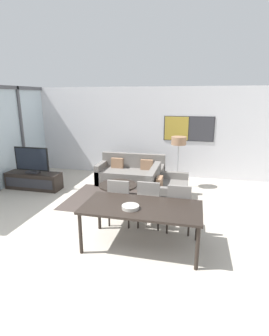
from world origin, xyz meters
TOP-DOWN VIEW (x-y plane):
  - ground_plane at (0.00, 0.00)m, footprint 24.00×24.00m
  - wall_back at (0.04, 5.09)m, footprint 8.06×0.09m
  - area_rug at (-0.13, 2.72)m, footprint 2.54×1.87m
  - tv_console at (-2.66, 2.97)m, footprint 1.54×0.49m
  - television at (-2.66, 2.97)m, footprint 1.00×0.20m
  - sofa_main at (-0.13, 4.06)m, footprint 1.92×0.89m
  - sofa_side at (1.02, 2.85)m, footprint 0.89×1.39m
  - coffee_table at (-0.13, 2.72)m, footprint 0.94×0.94m
  - dining_table at (0.87, 0.79)m, footprint 1.97×0.97m
  - dining_chair_left at (0.29, 1.47)m, footprint 0.46×0.46m
  - dining_chair_centre at (0.87, 1.52)m, footprint 0.46×0.46m
  - dining_chair_right at (1.45, 1.44)m, footprint 0.46×0.46m
  - fruit_bowl at (0.71, 0.65)m, footprint 0.28×0.28m
  - floor_lamp at (1.22, 4.01)m, footprint 0.41×0.41m

SIDE VIEW (x-z plane):
  - ground_plane at x=0.00m, z-range 0.00..0.00m
  - area_rug at x=-0.13m, z-range 0.00..0.01m
  - tv_console at x=-2.66m, z-range 0.00..0.46m
  - sofa_side at x=1.02m, z-range -0.15..0.70m
  - sofa_main at x=-0.13m, z-range -0.15..0.70m
  - coffee_table at x=-0.13m, z-range 0.10..0.51m
  - dining_chair_left at x=0.29m, z-range 0.04..1.01m
  - dining_chair_centre at x=0.87m, z-range 0.04..1.01m
  - dining_chair_right at x=1.45m, z-range 0.04..1.01m
  - dining_table at x=0.87m, z-range 0.31..1.06m
  - fruit_bowl at x=0.71m, z-range 0.76..0.81m
  - television at x=-2.66m, z-range 0.46..1.17m
  - floor_lamp at x=1.22m, z-range 0.53..1.98m
  - wall_back at x=0.04m, z-range 0.00..2.80m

